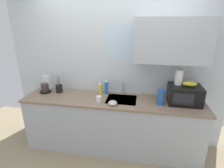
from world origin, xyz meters
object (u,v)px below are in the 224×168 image
Objects in this scene: paper_towel_roll at (179,77)px; cereal_canister at (161,97)px; dish_soap_bottle_blue at (106,87)px; small_bowl at (113,103)px; coffee_maker at (46,86)px; dish_soap_bottle_yellow at (100,88)px; mug_white at (99,99)px; banana_bunch at (190,84)px; microwave at (184,95)px; utensil_crock at (59,88)px.

paper_towel_roll reaches higher than cereal_canister.
dish_soap_bottle_blue reaches higher than small_bowl.
dish_soap_bottle_yellow is at bearing 4.93° from coffee_maker.
paper_towel_roll is 1.08× the size of dish_soap_bottle_yellow.
coffee_maker is 1.02m from mug_white.
dish_soap_bottle_yellow is 2.15× the size of mug_white.
mug_white is at bearing -14.07° from coffee_maker.
mug_white is at bearing 164.74° from small_bowl.
banana_bunch is 0.71× the size of coffee_maker.
dish_soap_bottle_blue is 0.10m from dish_soap_bottle_yellow.
dish_soap_bottle_yellow is (-0.10, -0.01, -0.02)m from dish_soap_bottle_blue.
microwave reaches higher than dish_soap_bottle_yellow.
small_bowl is (-0.68, -0.15, -0.08)m from cereal_canister.
small_bowl is at bearing -166.29° from microwave.
paper_towel_roll is at bearing -4.26° from dish_soap_bottle_yellow.
small_bowl is at bearing -65.79° from dish_soap_bottle_blue.
mug_white is 0.33× the size of utensil_crock.
coffee_maker is 1.25m from small_bowl.
paper_towel_roll is 1.03m from small_bowl.
coffee_maker is at bearing -177.13° from utensil_crock.
banana_bunch is 1.13m from small_bowl.
coffee_maker is at bearing 179.78° from paper_towel_roll.
mug_white is at bearing -18.86° from utensil_crock.
paper_towel_roll is 2.32× the size of mug_white.
cereal_canister reaches higher than dish_soap_bottle_yellow.
coffee_maker is at bearing 175.21° from cereal_canister.
paper_towel_roll is 0.90× the size of dish_soap_bottle_blue.
banana_bunch reaches higher than dish_soap_bottle_blue.
paper_towel_roll is 1.92m from utensil_crock.
dish_soap_bottle_blue is at bearing 83.29° from mug_white.
coffee_maker reaches higher than dish_soap_bottle_blue.
banana_bunch reaches higher than utensil_crock.
cereal_canister reaches higher than mug_white.
small_bowl is at bearing -14.29° from coffee_maker.
dish_soap_bottle_yellow is at bearing 173.81° from microwave.
mug_white is at bearing -80.22° from dish_soap_bottle_yellow.
dish_soap_bottle_blue is at bearing 5.10° from coffee_maker.
mug_white is 0.23m from small_bowl.
paper_towel_roll is 1.21m from mug_white.
mug_white is at bearing -96.71° from dish_soap_bottle_blue.
dish_soap_bottle_blue is 0.81m from utensil_crock.
microwave is 0.18m from banana_bunch.
cereal_canister is at bearing -16.24° from dish_soap_bottle_blue.
small_bowl is (0.22, -0.06, -0.02)m from mug_white.
dish_soap_bottle_yellow is 0.99m from cereal_canister.
cereal_canister is at bearing -4.79° from coffee_maker.
small_bowl is at bearing -15.26° from mug_white.
banana_bunch is 1.33m from mug_white.
utensil_crock is 2.25× the size of small_bowl.
coffee_maker is 1.22× the size of cereal_canister.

